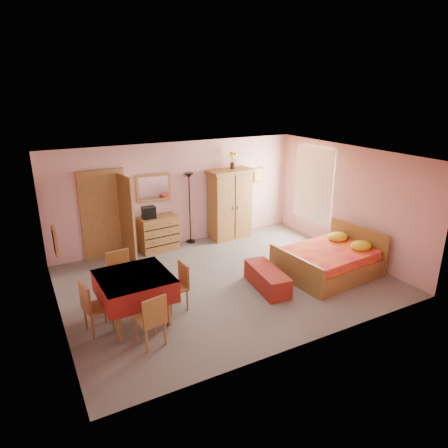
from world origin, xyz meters
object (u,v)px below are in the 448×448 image
chair_west (98,306)px  dining_table (136,298)px  wardrobe (230,204)px  stereo (149,213)px  sunflower_vase (233,160)px  bench (267,279)px  wall_mirror (153,188)px  bed (328,254)px  floor_lamp (190,208)px  chair_south (150,319)px  chest_of_drawers (159,234)px  chair_north (123,278)px  chair_east (175,287)px

chair_west → dining_table: bearing=80.5°
wardrobe → stereo: bearing=176.1°
sunflower_vase → bench: size_ratio=0.36×
wall_mirror → sunflower_vase: bearing=-1.8°
bed → bench: (-1.51, 0.07, -0.25)m
sunflower_vase → bench: 3.58m
floor_lamp → bench: (0.34, -3.05, -0.71)m
chair_west → chair_south: bearing=29.7°
chest_of_drawers → chair_west: 3.49m
chair_north → wardrobe: bearing=-155.1°
stereo → bed: bearing=-44.8°
stereo → bench: (1.47, -2.89, -0.81)m
chest_of_drawers → dining_table: (-1.41, -2.82, -0.01)m
bed → dining_table: bearing=172.8°
dining_table → chair_west: (-0.63, -0.01, 0.03)m
bed → chair_east: (-3.43, 0.20, -0.02)m
chair_west → chair_east: (1.37, 0.05, -0.02)m
floor_lamp → chair_east: (-1.58, -2.92, -0.48)m
floor_lamp → bed: size_ratio=0.92×
bench → chair_east: 1.93m
chest_of_drawers → bed: 4.06m
bench → chair_south: chair_south is taller
wall_mirror → sunflower_vase: size_ratio=1.88×
chest_of_drawers → chair_west: chair_west is taller
stereo → bed: size_ratio=0.16×
bed → bench: size_ratio=1.59×
dining_table → chair_west: size_ratio=1.28×
chest_of_drawers → chair_north: bearing=-129.2°
bench → sunflower_vase: bearing=74.0°
wall_mirror → dining_table: 3.52m
wardrobe → chair_west: bearing=-148.7°
chair_north → chair_south: bearing=84.7°
stereo → dining_table: bearing=-113.0°
chest_of_drawers → wall_mirror: size_ratio=1.10×
sunflower_vase → bench: bearing=-106.0°
floor_lamp → chair_south: bearing=-121.8°
stereo → chest_of_drawers: bearing=4.4°
dining_table → bench: bearing=-1.9°
wardrobe → chair_north: 3.98m
sunflower_vase → chair_south: (-3.49, -3.61, -1.63)m
sunflower_vase → stereo: bearing=-178.9°
chair_south → chair_east: chair_south is taller
stereo → floor_lamp: size_ratio=0.17×
chest_of_drawers → chair_north: chair_north is taller
stereo → floor_lamp: (1.13, 0.16, -0.10)m
bench → stereo: bearing=116.9°
sunflower_vase → bed: sunflower_vase is taller
wall_mirror → stereo: wall_mirror is taller
wall_mirror → bed: (2.76, -3.19, -1.09)m
bench → chair_south: size_ratio=1.40×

